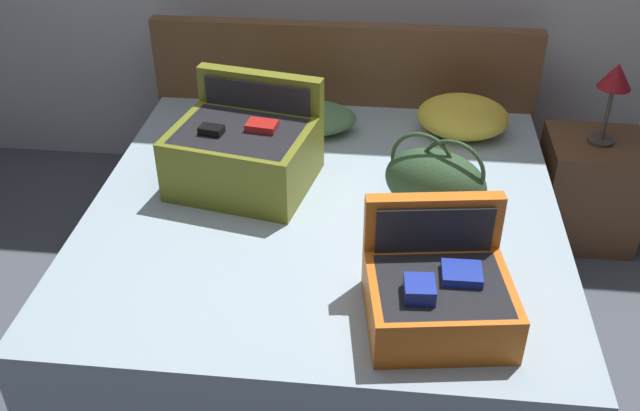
# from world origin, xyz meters

# --- Properties ---
(ground_plane) EXTENTS (12.00, 12.00, 0.00)m
(ground_plane) POSITION_xyz_m (0.00, 0.00, 0.00)
(ground_plane) COLOR #4C515B
(bed) EXTENTS (1.85, 1.84, 0.52)m
(bed) POSITION_xyz_m (0.00, 0.40, 0.26)
(bed) COLOR #99ADBC
(bed) RESTS_ON ground
(headboard) EXTENTS (1.89, 0.08, 0.92)m
(headboard) POSITION_xyz_m (0.00, 1.36, 0.46)
(headboard) COLOR brown
(headboard) RESTS_ON ground
(hard_case_large) EXTENTS (0.62, 0.57, 0.41)m
(hard_case_large) POSITION_xyz_m (-0.34, 0.55, 0.67)
(hard_case_large) COLOR olive
(hard_case_large) RESTS_ON bed
(hard_case_medium) EXTENTS (0.50, 0.47, 0.36)m
(hard_case_medium) POSITION_xyz_m (0.42, -0.20, 0.63)
(hard_case_medium) COLOR #D16619
(hard_case_medium) RESTS_ON bed
(duffel_bag) EXTENTS (0.47, 0.38, 0.33)m
(duffel_bag) POSITION_xyz_m (0.43, 0.43, 0.65)
(duffel_bag) COLOR #2D4C2D
(duffel_bag) RESTS_ON bed
(pillow_near_headboard) EXTENTS (0.51, 0.29, 0.15)m
(pillow_near_headboard) POSITION_xyz_m (-0.16, 1.02, 0.60)
(pillow_near_headboard) COLOR #4C724C
(pillow_near_headboard) RESTS_ON bed
(pillow_center_head) EXTENTS (0.44, 0.31, 0.20)m
(pillow_center_head) POSITION_xyz_m (0.57, 1.05, 0.62)
(pillow_center_head) COLOR gold
(pillow_center_head) RESTS_ON bed
(nightstand) EXTENTS (0.44, 0.40, 0.52)m
(nightstand) POSITION_xyz_m (1.21, 1.07, 0.26)
(nightstand) COLOR brown
(nightstand) RESTS_ON ground
(table_lamp) EXTENTS (0.15, 0.15, 0.38)m
(table_lamp) POSITION_xyz_m (1.21, 1.07, 0.81)
(table_lamp) COLOR #3F3833
(table_lamp) RESTS_ON nightstand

